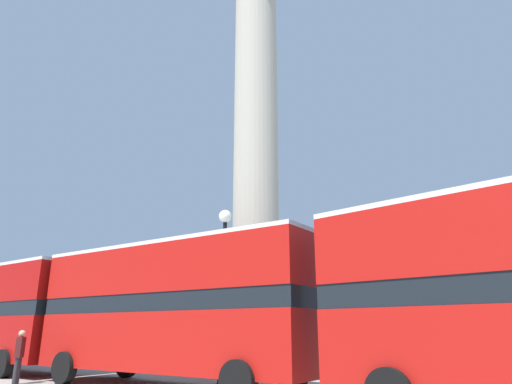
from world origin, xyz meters
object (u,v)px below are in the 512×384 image
(equestrian_statue, at_px, (123,330))
(pedestrian_near_lamp, at_px, (19,354))
(monument_column, at_px, (256,173))
(bus_c, at_px, (174,307))
(street_lamp, at_px, (224,275))

(equestrian_statue, distance_m, pedestrian_near_lamp, 14.63)
(monument_column, bearing_deg, bus_c, -77.28)
(equestrian_statue, bearing_deg, pedestrian_near_lamp, -68.84)
(pedestrian_near_lamp, bearing_deg, bus_c, -108.59)
(bus_c, xyz_separation_m, equestrian_statue, (-14.24, 8.35, -0.74))
(equestrian_statue, height_order, pedestrian_near_lamp, equestrian_statue)
(equestrian_statue, relative_size, street_lamp, 1.01)
(street_lamp, height_order, pedestrian_near_lamp, street_lamp)
(monument_column, height_order, pedestrian_near_lamp, monument_column)
(bus_c, height_order, pedestrian_near_lamp, bus_c)
(equestrian_statue, xyz_separation_m, pedestrian_near_lamp, (9.71, -10.92, -0.72))
(monument_column, xyz_separation_m, equestrian_statue, (-12.93, 2.52, -7.13))
(bus_c, bearing_deg, street_lamp, 68.16)
(monument_column, distance_m, street_lamp, 6.94)
(bus_c, xyz_separation_m, pedestrian_near_lamp, (-4.54, -2.57, -1.46))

